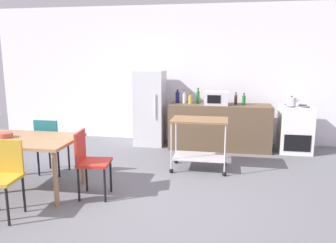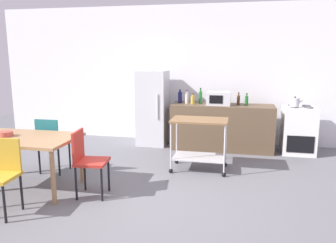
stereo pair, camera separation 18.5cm
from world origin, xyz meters
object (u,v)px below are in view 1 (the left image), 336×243
object	(u,v)px
bottle_sesame_oil	(244,100)
fruit_bowl	(6,135)
kitchen_cart	(199,136)
microwave	(216,98)
chair_teal	(51,142)
dining_table	(22,144)
chair_mustard	(3,173)
refrigerator	(150,108)
bottle_wine	(236,99)
bottle_hot_sauce	(184,98)
kettle	(292,102)
bottle_soda	(190,100)
bottle_olive_oil	(198,97)
stove_oven	(295,129)
bottle_vinegar	(177,97)
chair_red	(89,159)

from	to	relation	value
bottle_sesame_oil	fruit_bowl	xyz separation A→B (m)	(-3.29, -2.68, -0.21)
kitchen_cart	microwave	distance (m)	1.40
chair_teal	dining_table	bearing A→B (deg)	86.31
chair_mustard	kitchen_cart	size ratio (longest dim) A/B	0.98
refrigerator	bottle_wine	size ratio (longest dim) A/B	6.35
bottle_wine	bottle_hot_sauce	bearing A→B (deg)	-179.77
chair_mustard	kitchen_cart	xyz separation A→B (m)	(2.10, 2.02, 0.05)
bottle_wine	kettle	xyz separation A→B (m)	(1.03, -0.14, 0.00)
bottle_soda	fruit_bowl	size ratio (longest dim) A/B	1.10
bottle_olive_oil	kettle	distance (m)	1.79
dining_table	kitchen_cart	xyz separation A→B (m)	(2.32, 1.29, -0.10)
stove_oven	bottle_hot_sauce	size ratio (longest dim) A/B	3.47
fruit_bowl	kettle	bearing A→B (deg)	31.73
kitchen_cart	fruit_bowl	size ratio (longest dim) A/B	4.81
bottle_olive_oil	fruit_bowl	bearing A→B (deg)	-131.01
bottle_vinegar	fruit_bowl	bearing A→B (deg)	-125.59
bottle_olive_oil	bottle_sesame_oil	bearing A→B (deg)	-4.53
microwave	bottle_wine	distance (m)	0.39
refrigerator	bottle_wine	bearing A→B (deg)	-1.41
bottle_olive_oil	kettle	bearing A→B (deg)	-5.41
chair_red	bottle_hot_sauce	bearing A→B (deg)	-24.99
bottle_soda	bottle_wine	xyz separation A→B (m)	(0.89, 0.08, 0.01)
bottle_hot_sauce	bottle_sesame_oil	distance (m)	1.18
bottle_sesame_oil	fruit_bowl	world-z (taller)	bottle_sesame_oil
dining_table	kitchen_cart	bearing A→B (deg)	29.15
kitchen_cart	bottle_wine	world-z (taller)	bottle_wine
stove_oven	bottle_wine	bearing A→B (deg)	178.09
kitchen_cart	bottle_olive_oil	distance (m)	1.52
dining_table	refrigerator	bearing A→B (deg)	67.01
dining_table	kettle	bearing A→B (deg)	33.05
chair_red	bottle_sesame_oil	bearing A→B (deg)	-44.39
bottle_olive_oil	bottle_sesame_oil	size ratio (longest dim) A/B	1.33
bottle_vinegar	bottle_olive_oil	world-z (taller)	bottle_olive_oil
microwave	fruit_bowl	distance (m)	3.81
chair_mustard	kitchen_cart	bearing A→B (deg)	39.87
chair_teal	bottle_sesame_oil	xyz separation A→B (m)	(3.03, 1.99, 0.48)
chair_teal	kitchen_cart	world-z (taller)	chair_teal
bottle_olive_oil	refrigerator	bearing A→B (deg)	179.36
stove_oven	kettle	bearing A→B (deg)	-140.33
refrigerator	chair_mustard	bearing A→B (deg)	-105.17
bottle_olive_oil	kettle	world-z (taller)	bottle_olive_oil
bottle_vinegar	bottle_olive_oil	size ratio (longest dim) A/B	0.87
dining_table	bottle_hot_sauce	bearing A→B (deg)	55.01
chair_teal	bottle_sesame_oil	bearing A→B (deg)	-146.50
bottle_soda	fruit_bowl	xyz separation A→B (m)	(-2.25, -2.63, -0.20)
chair_teal	kitchen_cart	distance (m)	2.36
chair_mustard	refrigerator	size ratio (longest dim) A/B	0.57
kitchen_cart	microwave	world-z (taller)	microwave
dining_table	fruit_bowl	size ratio (longest dim) A/B	7.93
bottle_sesame_oil	refrigerator	bearing A→B (deg)	177.51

